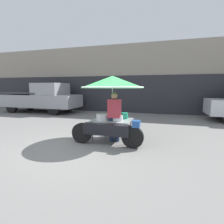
{
  "coord_description": "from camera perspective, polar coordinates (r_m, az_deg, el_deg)",
  "views": [
    {
      "loc": [
        2.15,
        -4.25,
        1.68
      ],
      "look_at": [
        0.57,
        0.94,
        0.89
      ],
      "focal_mm": 28.0,
      "sensor_mm": 36.0,
      "label": 1
    }
  ],
  "objects": [
    {
      "name": "vendor_person",
      "position": [
        5.32,
        0.77,
        -0.87
      ],
      "size": [
        0.38,
        0.22,
        1.51
      ],
      "color": "navy",
      "rests_on": "ground"
    },
    {
      "name": "ground_plane",
      "position": [
        5.05,
        -9.53,
        -11.29
      ],
      "size": [
        36.0,
        36.0,
        0.0
      ],
      "primitive_type": "plane",
      "color": "slate"
    },
    {
      "name": "shopfront_building",
      "position": [
        12.47,
        7.07,
        10.48
      ],
      "size": [
        28.0,
        2.06,
        4.4
      ],
      "color": "gray",
      "rests_on": "ground"
    },
    {
      "name": "pickup_truck",
      "position": [
        12.48,
        -21.87,
        4.2
      ],
      "size": [
        5.29,
        1.92,
        1.92
      ],
      "color": "black",
      "rests_on": "ground"
    },
    {
      "name": "vendor_motorcycle_cart",
      "position": [
        5.42,
        -0.02,
        7.11
      ],
      "size": [
        2.15,
        1.97,
        2.01
      ],
      "color": "black",
      "rests_on": "ground"
    }
  ]
}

